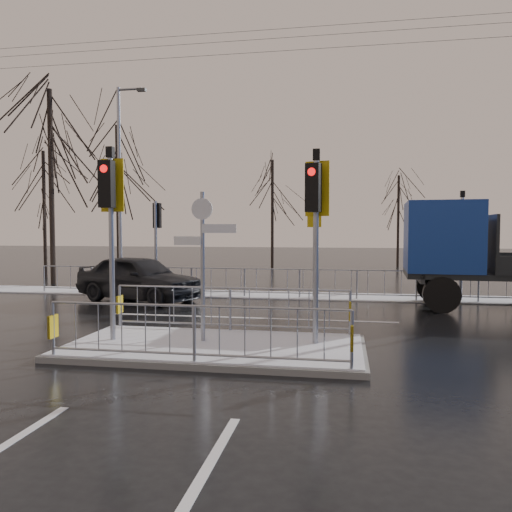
% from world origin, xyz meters
% --- Properties ---
extents(ground, '(120.00, 120.00, 0.00)m').
position_xyz_m(ground, '(0.00, 0.00, 0.00)').
color(ground, black).
rests_on(ground, ground).
extents(snow_verge, '(30.00, 2.00, 0.04)m').
position_xyz_m(snow_verge, '(0.00, 8.60, 0.02)').
color(snow_verge, white).
rests_on(snow_verge, ground).
extents(lane_markings, '(8.00, 11.38, 0.01)m').
position_xyz_m(lane_markings, '(0.00, -0.33, 0.00)').
color(lane_markings, silver).
rests_on(lane_markings, ground).
extents(traffic_island, '(6.00, 3.04, 4.15)m').
position_xyz_m(traffic_island, '(-0.01, 0.01, 0.39)').
color(traffic_island, slate).
rests_on(traffic_island, ground).
extents(far_kerb_fixtures, '(18.00, 0.65, 3.83)m').
position_xyz_m(far_kerb_fixtures, '(0.29, 8.09, 1.02)').
color(far_kerb_fixtures, gray).
rests_on(far_kerb_fixtures, ground).
extents(car_far_lane, '(5.04, 3.39, 1.59)m').
position_xyz_m(car_far_lane, '(-4.39, 6.44, 0.80)').
color(car_far_lane, black).
rests_on(car_far_lane, ground).
extents(flatbed_truck, '(7.30, 3.03, 3.32)m').
position_xyz_m(flatbed_truck, '(6.59, 6.72, 1.76)').
color(flatbed_truck, black).
rests_on(flatbed_truck, ground).
extents(tree_near_a, '(4.75, 4.75, 8.97)m').
position_xyz_m(tree_near_a, '(-10.50, 11.00, 6.11)').
color(tree_near_a, black).
rests_on(tree_near_a, ground).
extents(tree_near_b, '(4.00, 4.00, 7.55)m').
position_xyz_m(tree_near_b, '(-8.00, 12.50, 5.15)').
color(tree_near_b, black).
rests_on(tree_near_b, ground).
extents(tree_near_c, '(3.50, 3.50, 6.61)m').
position_xyz_m(tree_near_c, '(-12.50, 13.50, 4.50)').
color(tree_near_c, black).
rests_on(tree_near_c, ground).
extents(tree_far_a, '(3.75, 3.75, 7.08)m').
position_xyz_m(tree_far_a, '(-2.00, 22.00, 4.82)').
color(tree_far_a, black).
rests_on(tree_far_a, ground).
extents(tree_far_b, '(3.25, 3.25, 6.14)m').
position_xyz_m(tree_far_b, '(6.00, 24.00, 4.18)').
color(tree_far_b, black).
rests_on(tree_far_b, ground).
extents(street_lamp_left, '(1.25, 0.18, 8.20)m').
position_xyz_m(street_lamp_left, '(-6.43, 9.50, 4.49)').
color(street_lamp_left, gray).
rests_on(street_lamp_left, ground).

